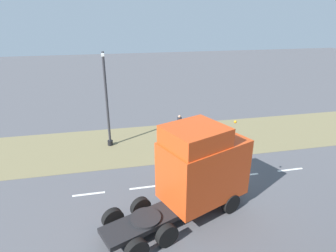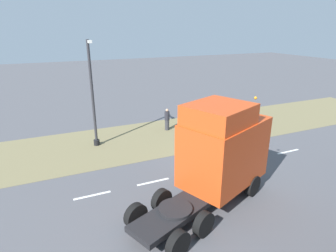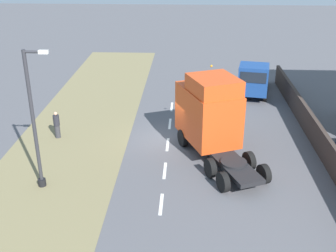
% 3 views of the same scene
% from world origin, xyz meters
% --- Properties ---
extents(ground_plane, '(120.00, 120.00, 0.00)m').
position_xyz_m(ground_plane, '(0.00, 0.00, 0.00)').
color(ground_plane, '#515156').
rests_on(ground_plane, ground).
extents(grass_verge, '(7.00, 44.00, 0.01)m').
position_xyz_m(grass_verge, '(-6.00, 0.00, 0.01)').
color(grass_verge, olive).
rests_on(grass_verge, ground).
extents(lane_markings, '(0.16, 14.60, 0.00)m').
position_xyz_m(lane_markings, '(0.00, -0.70, 0.00)').
color(lane_markings, white).
rests_on(lane_markings, ground).
extents(boundary_wall, '(0.25, 24.00, 1.57)m').
position_xyz_m(boundary_wall, '(9.00, 0.00, 0.79)').
color(boundary_wall, '#382D28').
rests_on(boundary_wall, ground).
extents(lorry_cab, '(5.11, 7.69, 4.84)m').
position_xyz_m(lorry_cab, '(2.48, -1.46, 2.37)').
color(lorry_cab, black).
rests_on(lorry_cab, ground).
extents(flatbed_truck, '(3.23, 6.23, 2.82)m').
position_xyz_m(flatbed_truck, '(6.32, 7.93, 1.49)').
color(flatbed_truck, navy).
rests_on(flatbed_truck, ground).
extents(lamp_post, '(1.32, 0.40, 7.10)m').
position_xyz_m(lamp_post, '(-6.15, -5.75, 3.20)').
color(lamp_post, black).
rests_on(lamp_post, ground).
extents(pedestrian, '(0.39, 0.39, 1.77)m').
position_xyz_m(pedestrian, '(-7.04, -0.03, 0.87)').
color(pedestrian, '#333338').
rests_on(pedestrian, ground).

